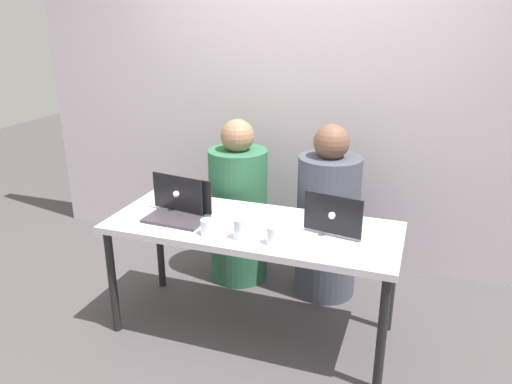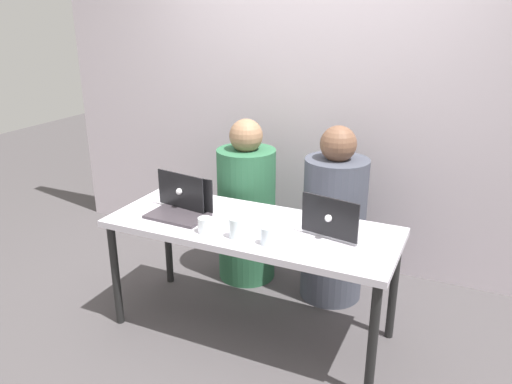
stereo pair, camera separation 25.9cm
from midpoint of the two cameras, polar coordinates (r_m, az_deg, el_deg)
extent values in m
plane|color=#494546|center=(3.28, -2.74, -15.42)|extent=(12.00, 12.00, 0.00)
cube|color=silver|center=(3.82, 3.59, 11.26)|extent=(4.50, 0.10, 2.65)
cube|color=silver|center=(2.93, -2.97, -4.14)|extent=(1.71, 0.68, 0.04)
cylinder|color=black|center=(3.25, -18.33, -9.80)|extent=(0.05, 0.05, 0.68)
cylinder|color=black|center=(2.69, 11.44, -15.87)|extent=(0.05, 0.05, 0.68)
cylinder|color=black|center=(3.66, -12.95, -5.76)|extent=(0.05, 0.05, 0.68)
cylinder|color=black|center=(3.18, 13.01, -9.97)|extent=(0.05, 0.05, 0.68)
cylinder|color=#2D6442|center=(3.65, -4.05, -2.71)|extent=(0.52, 0.52, 0.99)
sphere|color=#997051|center=(3.47, -4.29, 6.38)|extent=(0.23, 0.23, 0.23)
cylinder|color=#414552|center=(3.46, 6.02, -4.01)|extent=(0.49, 0.49, 1.00)
sphere|color=brown|center=(3.27, 6.40, 5.66)|extent=(0.24, 0.24, 0.24)
cube|color=silver|center=(3.23, -9.79, -1.53)|extent=(0.39, 0.30, 0.02)
cube|color=black|center=(3.09, -11.34, -0.20)|extent=(0.36, 0.06, 0.23)
sphere|color=white|center=(3.08, -11.52, -0.29)|extent=(0.04, 0.04, 0.04)
cube|color=#3A3339|center=(3.04, -11.56, -3.05)|extent=(0.37, 0.24, 0.02)
cube|color=black|center=(3.09, -10.51, -0.31)|extent=(0.36, 0.03, 0.21)
sphere|color=white|center=(3.10, -10.37, -0.22)|extent=(0.04, 0.04, 0.04)
cube|color=silver|center=(2.89, 7.05, -4.00)|extent=(0.38, 0.30, 0.02)
cube|color=black|center=(2.74, 6.11, -2.64)|extent=(0.33, 0.07, 0.22)
sphere|color=white|center=(2.72, 5.98, -2.75)|extent=(0.04, 0.04, 0.04)
cylinder|color=silver|center=(2.74, -4.56, -4.25)|extent=(0.08, 0.08, 0.11)
cylinder|color=silver|center=(2.75, -4.54, -4.74)|extent=(0.07, 0.07, 0.06)
cylinder|color=silver|center=(2.67, -0.83, -5.02)|extent=(0.07, 0.07, 0.10)
cylinder|color=silver|center=(2.68, -0.82, -5.44)|extent=(0.06, 0.06, 0.05)
cylinder|color=white|center=(2.81, -8.19, -4.03)|extent=(0.08, 0.08, 0.09)
cylinder|color=silver|center=(2.82, -8.17, -4.39)|extent=(0.07, 0.07, 0.05)
camera|label=1|loc=(0.13, -92.54, -0.93)|focal=35.00mm
camera|label=2|loc=(0.13, 87.46, 0.93)|focal=35.00mm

